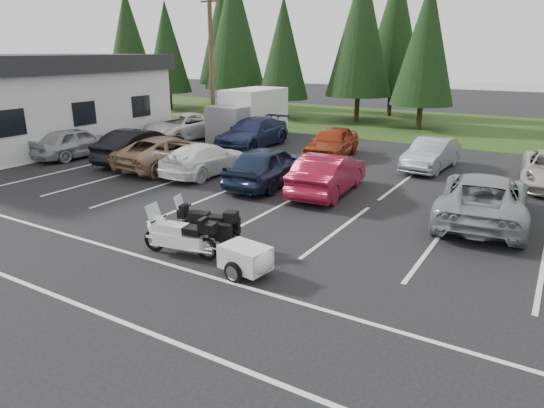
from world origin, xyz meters
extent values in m
plane|color=black|center=(0.00, 0.00, 0.00)|extent=(120.00, 120.00, 0.00)
cube|color=#243C13|center=(0.00, 24.00, 0.01)|extent=(80.00, 16.00, 0.01)
cube|color=slate|center=(4.00, 55.00, 0.00)|extent=(70.00, 50.00, 0.02)
cylinder|color=#473321|center=(-10.00, 12.00, 4.50)|extent=(0.26, 0.26, 9.00)
cube|color=#473321|center=(-10.00, 12.00, 7.80)|extent=(1.20, 0.10, 0.10)
cube|color=silver|center=(0.00, 2.00, 0.00)|extent=(32.00, 16.00, 0.01)
cylinder|color=#332316|center=(-28.00, 22.50, 1.25)|extent=(0.36, 0.36, 2.50)
cone|color=black|center=(-28.00, 22.50, 6.24)|extent=(4.58, 4.58, 8.84)
cylinder|color=#332316|center=(-22.00, 21.20, 1.08)|extent=(0.36, 0.36, 2.16)
cone|color=black|center=(-22.00, 21.20, 5.40)|extent=(3.96, 3.96, 7.65)
cylinder|color=#332316|center=(-16.00, 22.80, 1.39)|extent=(0.36, 0.36, 2.78)
cone|color=black|center=(-16.00, 22.80, 6.96)|extent=(5.10, 5.10, 9.86)
cylinder|color=#332316|center=(-10.50, 21.40, 1.06)|extent=(0.36, 0.36, 2.11)
cone|color=black|center=(-10.50, 21.40, 5.28)|extent=(3.87, 3.87, 7.48)
cylinder|color=#332316|center=(-5.00, 22.90, 1.31)|extent=(0.36, 0.36, 2.62)
cone|color=black|center=(-5.00, 22.90, 6.54)|extent=(4.80, 4.80, 9.27)
cylinder|color=#332316|center=(0.00, 21.60, 1.13)|extent=(0.36, 0.36, 2.26)
cone|color=black|center=(0.00, 21.60, 5.64)|extent=(4.14, 4.14, 7.99)
cylinder|color=#332316|center=(-20.00, 27.00, 1.44)|extent=(0.36, 0.36, 2.88)
cone|color=black|center=(-20.00, 27.00, 7.20)|extent=(5.28, 5.28, 10.20)
cylinder|color=#332316|center=(-4.00, 27.50, 1.36)|extent=(0.36, 0.36, 2.71)
cone|color=black|center=(-4.00, 27.50, 6.78)|extent=(4.97, 4.97, 9.61)
imported|color=#A1A1A5|center=(-12.23, 3.78, 0.75)|extent=(2.11, 4.54, 1.51)
imported|color=black|center=(-8.61, 4.57, 0.81)|extent=(2.12, 5.02, 1.61)
imported|color=#8E6C52|center=(-6.71, 4.41, 0.73)|extent=(2.58, 5.33, 1.46)
imported|color=white|center=(-4.50, 4.33, 0.67)|extent=(1.98, 4.67, 1.34)
imported|color=#18223C|center=(-1.28, 4.23, 0.80)|extent=(2.13, 4.77, 1.59)
imported|color=maroon|center=(1.25, 4.39, 0.76)|extent=(2.02, 4.74, 1.52)
imported|color=gray|center=(6.69, 4.08, 0.76)|extent=(3.02, 5.68, 1.52)
imported|color=white|center=(-10.99, 10.11, 0.79)|extent=(2.79, 5.74, 1.57)
imported|color=#1C2346|center=(-6.15, 10.49, 0.79)|extent=(2.38, 5.50, 1.58)
imported|color=#983013|center=(-1.30, 10.30, 0.76)|extent=(2.22, 4.61, 1.52)
imported|color=gray|center=(3.58, 10.29, 0.69)|extent=(1.81, 4.31, 1.38)
camera|label=1|loc=(8.52, -11.67, 5.15)|focal=32.00mm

